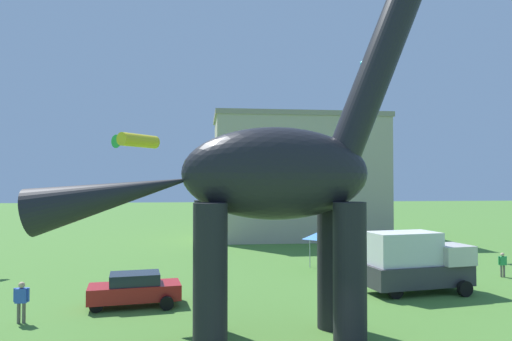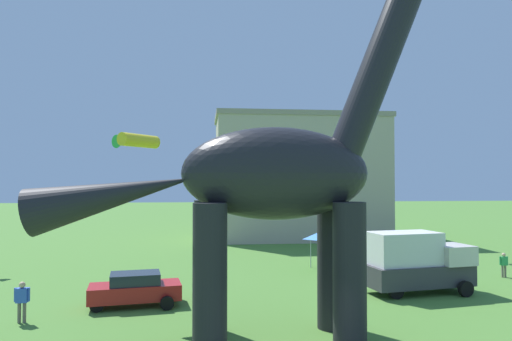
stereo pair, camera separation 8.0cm
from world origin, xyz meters
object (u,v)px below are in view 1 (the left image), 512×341
at_px(kite_far_left, 135,141).
at_px(parked_sedan_left, 135,289).
at_px(parked_box_truck, 416,261).
at_px(person_vendor_side, 503,262).
at_px(festival_canopy_tent, 335,232).
at_px(kite_high_right, 377,62).
at_px(person_watching_child, 21,298).
at_px(dinosaur_sculpture, 274,173).

bearing_deg(kite_far_left, parked_sedan_left, 95.42).
height_order(parked_box_truck, person_vendor_side, parked_box_truck).
bearing_deg(festival_canopy_tent, parked_sedan_left, -148.36).
bearing_deg(kite_far_left, person_vendor_side, 13.26).
relative_size(person_vendor_side, kite_far_left, 0.67).
bearing_deg(kite_far_left, parked_box_truck, 7.32).
distance_m(parked_sedan_left, parked_box_truck, 14.39).
height_order(festival_canopy_tent, kite_far_left, kite_far_left).
distance_m(person_vendor_side, kite_far_left, 22.99).
xyz_separation_m(parked_box_truck, festival_canopy_tent, (-2.53, 6.33, 0.90)).
relative_size(person_vendor_side, kite_high_right, 0.54).
height_order(person_watching_child, festival_canopy_tent, festival_canopy_tent).
bearing_deg(person_watching_child, person_vendor_side, 166.03).
relative_size(dinosaur_sculpture, festival_canopy_tent, 5.41).
relative_size(person_vendor_side, person_watching_child, 0.88).
distance_m(parked_sedan_left, kite_far_left, 6.96).
bearing_deg(dinosaur_sculpture, kite_far_left, 149.06).
bearing_deg(person_vendor_side, dinosaur_sculpture, -179.29).
bearing_deg(parked_box_truck, person_watching_child, -179.77).
height_order(parked_box_truck, kite_far_left, kite_far_left).
bearing_deg(parked_sedan_left, dinosaur_sculpture, -51.29).
distance_m(person_watching_child, kite_far_left, 8.08).
distance_m(parked_sedan_left, kite_high_right, 29.23).
bearing_deg(kite_far_left, festival_canopy_tent, 34.86).
bearing_deg(dinosaur_sculpture, parked_box_truck, 43.37).
height_order(dinosaur_sculpture, kite_far_left, dinosaur_sculpture).
bearing_deg(kite_high_right, person_vendor_side, -76.01).
relative_size(person_watching_child, kite_far_left, 0.76).
relative_size(festival_canopy_tent, kite_high_right, 1.14).
xyz_separation_m(dinosaur_sculpture, parked_box_truck, (8.53, 6.29, -4.51)).
bearing_deg(kite_far_left, kite_high_right, 43.61).
bearing_deg(parked_sedan_left, kite_high_right, 33.36).
xyz_separation_m(parked_sedan_left, kite_far_left, (0.08, -0.89, 6.91)).
distance_m(parked_sedan_left, festival_canopy_tent, 13.97).
xyz_separation_m(parked_sedan_left, parked_box_truck, (14.33, 0.94, 0.84)).
xyz_separation_m(festival_canopy_tent, kite_high_right, (6.58, 9.26, 13.86)).
relative_size(parked_sedan_left, parked_box_truck, 0.75).
distance_m(dinosaur_sculpture, festival_canopy_tent, 14.43).
bearing_deg(person_vendor_side, kite_far_left, 162.75).
xyz_separation_m(dinosaur_sculpture, person_watching_child, (-10.08, 3.20, -5.13)).
height_order(parked_sedan_left, person_vendor_side, parked_sedan_left).
distance_m(dinosaur_sculpture, kite_far_left, 7.41).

